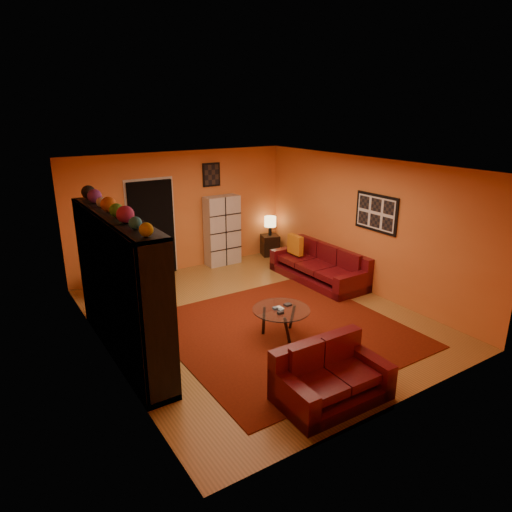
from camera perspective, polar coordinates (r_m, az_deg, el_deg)
floor at (r=8.01m, az=-0.05°, el=-7.58°), size 6.00×6.00×0.00m
ceiling at (r=7.27m, az=-0.06°, el=11.23°), size 6.00×6.00×0.00m
wall_back at (r=10.11m, az=-9.32°, el=5.47°), size 6.00×0.00×6.00m
wall_front at (r=5.42m, az=17.46°, el=-6.42°), size 6.00×0.00×6.00m
wall_left at (r=6.60m, az=-18.66°, el=-2.09°), size 0.00×6.00×6.00m
wall_right at (r=9.08m, az=13.37°, el=3.79°), size 0.00×6.00×6.00m
rug at (r=7.54m, az=3.51°, el=-9.29°), size 3.60×3.60×0.01m
doorway at (r=9.89m, az=-12.86°, el=3.31°), size 0.95×0.10×2.04m
wall_art_right at (r=8.80m, az=14.81°, el=5.24°), size 0.03×1.00×0.70m
wall_art_back at (r=10.27m, az=-5.61°, el=10.08°), size 0.42×0.03×0.52m
entertainment_unit at (r=6.74m, az=-16.61°, el=-3.75°), size 0.45×3.00×2.10m
tv at (r=6.86m, az=-16.38°, el=-3.99°), size 0.89×0.12×0.51m
sofa at (r=9.66m, az=8.18°, el=-1.33°), size 0.93×2.24×0.85m
loveseat at (r=5.93m, az=9.01°, el=-14.63°), size 1.39×0.85×0.85m
throw_pillow at (r=9.93m, az=4.94°, el=1.43°), size 0.12×0.42×0.42m
coffee_table at (r=7.22m, az=3.17°, el=-7.00°), size 0.90×0.90×0.45m
storage_cabinet at (r=10.43m, az=-4.24°, el=3.19°), size 0.80×0.36×1.59m
bowl_chair at (r=9.27m, az=-18.51°, el=-2.86°), size 0.69×0.69×0.56m
side_table at (r=11.19m, az=1.76°, el=1.38°), size 0.50×0.50×0.50m
table_lamp at (r=11.04m, az=1.79°, el=4.25°), size 0.28×0.28×0.47m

